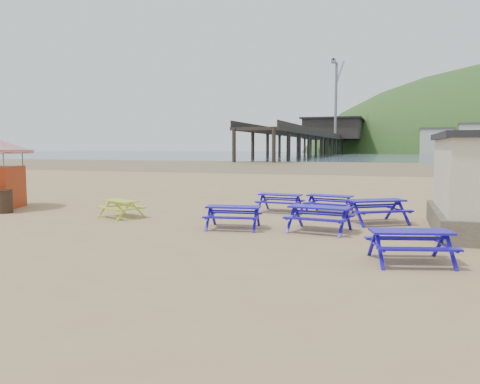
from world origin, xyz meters
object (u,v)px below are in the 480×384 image
(picnic_table_blue_a, at_px, (280,203))
(picnic_table_blue_b, at_px, (330,204))
(litter_bin, at_px, (5,201))
(picnic_table_yellow, at_px, (121,209))

(picnic_table_blue_a, distance_m, picnic_table_blue_b, 2.04)
(picnic_table_blue_a, height_order, litter_bin, litter_bin)
(litter_bin, bearing_deg, picnic_table_blue_b, 17.25)
(picnic_table_blue_a, relative_size, picnic_table_blue_b, 0.92)
(picnic_table_blue_b, xyz_separation_m, picnic_table_yellow, (-7.53, -3.49, -0.05))
(picnic_table_yellow, bearing_deg, picnic_table_blue_a, 57.80)
(picnic_table_blue_a, xyz_separation_m, litter_bin, (-10.67, -3.86, 0.11))
(picnic_table_blue_b, relative_size, litter_bin, 2.13)
(picnic_table_blue_a, xyz_separation_m, picnic_table_yellow, (-5.49, -3.40, -0.04))
(picnic_table_blue_a, bearing_deg, picnic_table_blue_b, 6.89)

